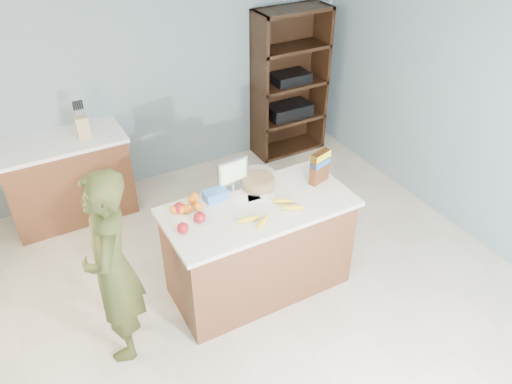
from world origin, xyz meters
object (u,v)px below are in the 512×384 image
counter_peninsula (259,250)px  cereal_box (320,165)px  person (113,269)px  shelving_unit (288,85)px  tv (233,173)px

counter_peninsula → cereal_box: size_ratio=5.40×
person → cereal_box: bearing=112.4°
counter_peninsula → cereal_box: cereal_box is taller
counter_peninsula → cereal_box: (0.62, 0.06, 0.65)m
cereal_box → person: bearing=-176.6°
shelving_unit → tv: bearing=-133.1°
cereal_box → shelving_unit: bearing=65.0°
shelving_unit → person: (-2.78, -2.10, -0.06)m
counter_peninsula → person: bearing=-177.5°
person → cereal_box: person is taller
counter_peninsula → tv: tv is taller
person → shelving_unit: bearing=146.1°
person → tv: (1.15, 0.37, 0.26)m
counter_peninsula → tv: size_ratio=5.53×
tv → shelving_unit: bearing=46.9°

